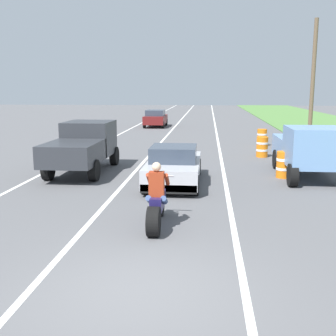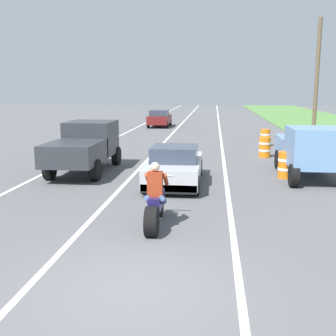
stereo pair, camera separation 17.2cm
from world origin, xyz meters
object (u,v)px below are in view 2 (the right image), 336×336
pickup_truck_left_lane_dark_grey (85,145)px  construction_barrel_mid (265,147)px  motorcycle_with_rider (155,204)px  pickup_truck_right_shoulder_light_blue (310,148)px  distant_car_far_ahead (160,118)px  construction_barrel_nearest (286,165)px  sports_car_silver (175,166)px  construction_barrel_far (265,138)px

pickup_truck_left_lane_dark_grey → construction_barrel_mid: size_ratio=4.80×
motorcycle_with_rider → pickup_truck_right_shoulder_light_blue: (5.01, 6.48, 0.51)m
motorcycle_with_rider → construction_barrel_mid: size_ratio=2.21×
distant_car_far_ahead → pickup_truck_right_shoulder_light_blue: bearing=-67.8°
motorcycle_with_rider → pickup_truck_left_lane_dark_grey: bearing=120.0°
motorcycle_with_rider → construction_barrel_nearest: bearing=56.7°
pickup_truck_right_shoulder_light_blue → pickup_truck_left_lane_dark_grey: bearing=179.4°
sports_car_silver → construction_barrel_mid: bearing=58.5°
motorcycle_with_rider → construction_barrel_far: bearing=73.9°
distant_car_far_ahead → sports_car_silver: bearing=-81.2°
construction_barrel_far → distant_car_far_ahead: size_ratio=0.25×
pickup_truck_right_shoulder_light_blue → distant_car_far_ahead: (-8.44, 20.64, -0.33)m
pickup_truck_right_shoulder_light_blue → construction_barrel_far: size_ratio=4.80×
pickup_truck_left_lane_dark_grey → distant_car_far_ahead: 20.56m
pickup_truck_left_lane_dark_grey → distant_car_far_ahead: pickup_truck_left_lane_dark_grey is taller
pickup_truck_right_shoulder_light_blue → construction_barrel_far: bearing=94.1°
pickup_truck_right_shoulder_light_blue → construction_barrel_nearest: (-0.91, -0.24, -0.60)m
pickup_truck_right_shoulder_light_blue → distant_car_far_ahead: 22.31m
sports_car_silver → distant_car_far_ahead: distant_car_far_ahead is taller
sports_car_silver → distant_car_far_ahead: bearing=98.8°
sports_car_silver → construction_barrel_mid: (3.86, 6.30, -0.13)m
pickup_truck_right_shoulder_light_blue → construction_barrel_nearest: pickup_truck_right_shoulder_light_blue is taller
pickup_truck_left_lane_dark_grey → pickup_truck_right_shoulder_light_blue: 8.79m
motorcycle_with_rider → construction_barrel_nearest: size_ratio=2.21×
construction_barrel_mid → distant_car_far_ahead: 17.61m
distant_car_far_ahead → construction_barrel_far: bearing=-56.8°
motorcycle_with_rider → distant_car_far_ahead: bearing=97.2°
construction_barrel_far → construction_barrel_nearest: bearing=-91.8°
pickup_truck_right_shoulder_light_blue → construction_barrel_mid: 4.80m
construction_barrel_nearest → distant_car_far_ahead: distant_car_far_ahead is taller
construction_barrel_nearest → pickup_truck_right_shoulder_light_blue: bearing=14.6°
construction_barrel_mid → construction_barrel_far: 4.10m
distant_car_far_ahead → construction_barrel_nearest: bearing=-70.2°
pickup_truck_right_shoulder_light_blue → construction_barrel_far: (-0.63, 8.70, -0.60)m
construction_barrel_mid → motorcycle_with_rider: bearing=-109.3°
sports_car_silver → construction_barrel_far: bearing=67.2°
sports_car_silver → construction_barrel_mid: sports_car_silver is taller
motorcycle_with_rider → pickup_truck_left_lane_dark_grey: (-3.79, 6.56, 0.51)m
construction_barrel_nearest → distant_car_far_ahead: 22.20m
motorcycle_with_rider → sports_car_silver: size_ratio=0.51×
sports_car_silver → pickup_truck_left_lane_dark_grey: 4.22m
construction_barrel_nearest → sports_car_silver: bearing=-160.6°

